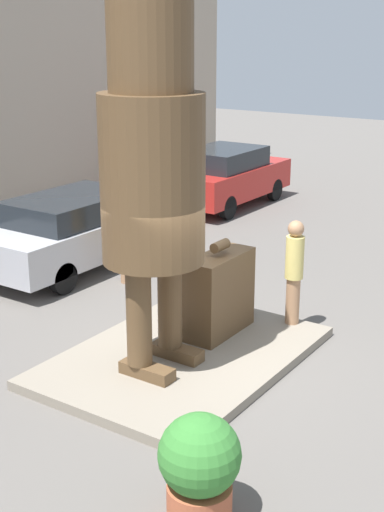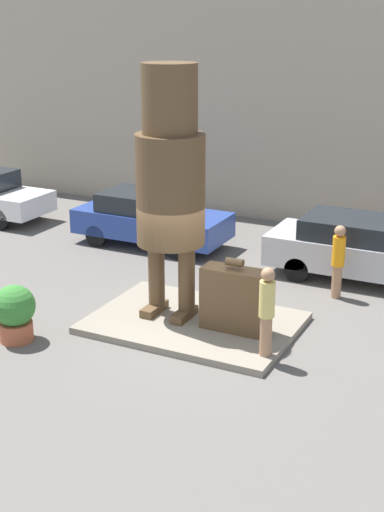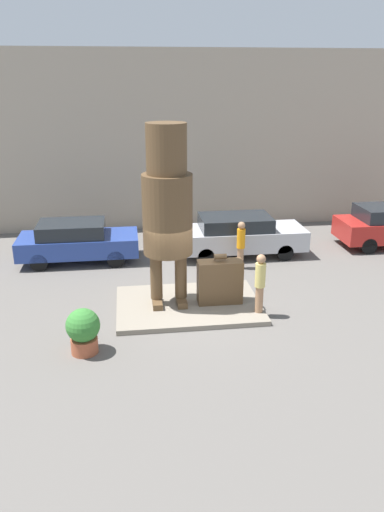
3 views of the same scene
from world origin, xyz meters
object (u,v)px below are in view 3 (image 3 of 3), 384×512
(parked_car_blue, at_px, (77,241))
(worker_hivis, at_px, (241,243))
(parked_car_silver, at_px, (240,234))
(statue_figure, at_px, (167,203))
(tourist, at_px, (260,281))
(giant_suitcase, at_px, (220,282))
(planter_pot, at_px, (83,330))

(parked_car_blue, xyz_separation_m, worker_hivis, (5.76, -1.52, 0.15))
(parked_car_blue, height_order, parked_car_silver, parked_car_silver)
(statue_figure, xyz_separation_m, parked_car_blue, (-2.98, 4.33, -2.38))
(statue_figure, bearing_deg, worker_hivis, 45.19)
(parked_car_blue, bearing_deg, tourist, -43.97)
(statue_figure, height_order, parked_car_blue, statue_figure)
(tourist, bearing_deg, parked_car_blue, 136.03)
(giant_suitcase, height_order, tourist, tourist)
(statue_figure, distance_m, parked_car_blue, 5.77)
(statue_figure, distance_m, worker_hivis, 4.54)
(statue_figure, relative_size, giant_suitcase, 3.42)
(worker_hivis, bearing_deg, giant_suitcase, -113.77)
(worker_hivis, bearing_deg, planter_pot, -135.05)
(statue_figure, relative_size, planter_pot, 4.44)
(parked_car_blue, xyz_separation_m, parked_car_silver, (6.05, -0.09, 0.02))
(parked_car_blue, relative_size, worker_hivis, 2.50)
(parked_car_silver, bearing_deg, planter_pot, -129.52)
(statue_figure, bearing_deg, giant_suitcase, -5.39)
(statue_figure, distance_m, planter_pot, 4.12)
(statue_figure, relative_size, parked_car_silver, 1.08)
(giant_suitcase, relative_size, planter_pot, 1.30)
(tourist, xyz_separation_m, worker_hivis, (0.31, 3.73, -0.15))
(giant_suitcase, bearing_deg, parked_car_silver, 70.13)
(giant_suitcase, xyz_separation_m, parked_car_silver, (1.58, 4.38, 0.01))
(parked_car_blue, bearing_deg, statue_figure, -55.50)
(statue_figure, xyz_separation_m, tourist, (2.48, -0.93, -2.08))
(tourist, bearing_deg, worker_hivis, 85.24)
(parked_car_blue, bearing_deg, worker_hivis, -14.82)
(statue_figure, height_order, tourist, statue_figure)
(tourist, relative_size, parked_car_silver, 0.36)
(giant_suitcase, distance_m, parked_car_blue, 6.32)
(parked_car_silver, bearing_deg, worker_hivis, -101.23)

